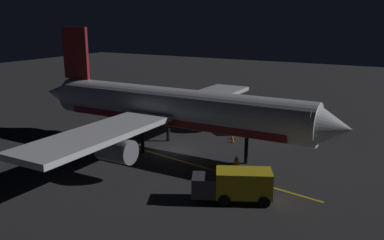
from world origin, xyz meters
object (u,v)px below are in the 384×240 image
Objects in this scene: traffic_cone_near_left at (233,140)px; baggage_truck at (236,185)px; catering_truck at (267,121)px; ground_crew_worker at (236,166)px; airliner at (170,109)px; traffic_cone_near_right at (232,137)px.

baggage_truck is at bearing 24.71° from traffic_cone_near_left.
baggage_truck is at bearing 12.89° from catering_truck.
catering_truck is 15.12m from ground_crew_worker.
catering_truck is at bearing 164.31° from traffic_cone_near_left.
airliner reaches higher than catering_truck.
airliner is 13.62m from catering_truck.
airliner is at bearing -126.43° from baggage_truck.
catering_truck is at bearing 150.96° from airliner.
airliner is 10.16m from ground_crew_worker.
ground_crew_worker is 11.06m from traffic_cone_near_right.
traffic_cone_near_left is (-5.45, 4.71, -4.13)m from airliner.
traffic_cone_near_right is (4.98, -2.32, -1.00)m from catering_truck.
baggage_truck is at bearing 53.57° from airliner.
airliner reaches higher than traffic_cone_near_right.
airliner is 8.30m from traffic_cone_near_left.
traffic_cone_near_left is at bearing -154.25° from ground_crew_worker.
airliner is at bearing -110.38° from ground_crew_worker.
traffic_cone_near_right is at bearing -24.99° from catering_truck.
baggage_truck is 5.16m from ground_crew_worker.
catering_truck is 5.59m from traffic_cone_near_right.
baggage_truck is 11.32× the size of traffic_cone_near_left.
airliner is 64.86× the size of traffic_cone_near_left.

